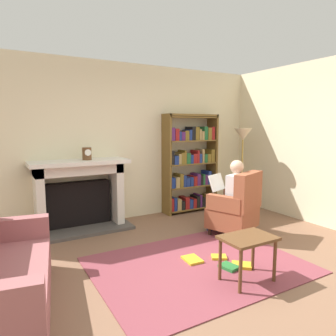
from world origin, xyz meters
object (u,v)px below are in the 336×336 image
(side_table, at_px, (248,244))
(floor_lamp, at_px, (243,142))
(bookshelf, at_px, (190,164))
(seated_reader, at_px, (230,194))
(armchair_reading, at_px, (237,208))
(mantel_clock, at_px, (87,154))
(fireplace, at_px, (80,193))

(side_table, height_order, floor_lamp, floor_lamp)
(bookshelf, height_order, side_table, bookshelf)
(side_table, bearing_deg, seated_reader, 56.42)
(armchair_reading, relative_size, seated_reader, 0.85)
(mantel_clock, distance_m, bookshelf, 2.03)
(mantel_clock, height_order, seated_reader, mantel_clock)
(seated_reader, bearing_deg, armchair_reading, 90.00)
(side_table, relative_size, floor_lamp, 0.35)
(fireplace, distance_m, armchair_reading, 2.44)
(bookshelf, height_order, armchair_reading, bookshelf)
(seated_reader, xyz_separation_m, side_table, (-0.81, -1.22, -0.21))
(fireplace, height_order, bookshelf, bookshelf)
(armchair_reading, bearing_deg, floor_lamp, -158.09)
(armchair_reading, bearing_deg, side_table, 30.19)
(mantel_clock, bearing_deg, bookshelf, 3.86)
(side_table, bearing_deg, bookshelf, 68.80)
(side_table, bearing_deg, armchair_reading, 52.46)
(fireplace, distance_m, mantel_clock, 0.64)
(fireplace, distance_m, side_table, 2.79)
(seated_reader, distance_m, side_table, 1.48)
(bookshelf, xyz_separation_m, floor_lamp, (0.77, -0.58, 0.43))
(seated_reader, distance_m, floor_lamp, 1.43)
(armchair_reading, bearing_deg, bookshelf, -117.98)
(floor_lamp, bearing_deg, mantel_clock, 170.80)
(mantel_clock, bearing_deg, side_table, -67.85)
(bookshelf, bearing_deg, armchair_reading, -95.71)
(mantel_clock, relative_size, floor_lamp, 0.12)
(mantel_clock, bearing_deg, floor_lamp, -9.20)
(armchair_reading, relative_size, floor_lamp, 0.61)
(bookshelf, bearing_deg, floor_lamp, -37.25)
(fireplace, xyz_separation_m, side_table, (1.11, -2.56, -0.18))
(bookshelf, relative_size, side_table, 3.31)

